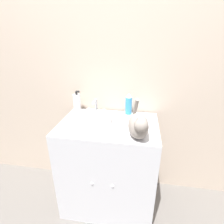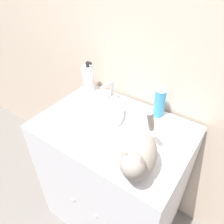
# 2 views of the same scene
# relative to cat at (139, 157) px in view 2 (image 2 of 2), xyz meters

# --- Properties ---
(wall_back) EXTENTS (6.00, 0.05, 2.50)m
(wall_back) POSITION_rel_cat_xyz_m (-0.24, 0.50, 0.29)
(wall_back) COLOR #C6B29E
(wall_back) RESTS_ON ground_plane
(vanity_cabinet) EXTENTS (0.80, 0.57, 0.86)m
(vanity_cabinet) POSITION_rel_cat_xyz_m (-0.24, 0.18, -0.53)
(vanity_cabinet) COLOR silver
(vanity_cabinet) RESTS_ON ground_plane
(sink_basin) EXTENTS (0.35, 0.35, 0.04)m
(sink_basin) POSITION_rel_cat_xyz_m (-0.40, 0.19, -0.07)
(sink_basin) COLOR white
(sink_basin) RESTS_ON vanity_cabinet
(faucet) EXTENTS (0.18, 0.11, 0.14)m
(faucet) POSITION_rel_cat_xyz_m (-0.40, 0.37, -0.03)
(faucet) COLOR silver
(faucet) RESTS_ON vanity_cabinet
(cat) EXTENTS (0.18, 0.34, 0.25)m
(cat) POSITION_rel_cat_xyz_m (0.00, 0.00, 0.00)
(cat) COLOR gray
(cat) RESTS_ON vanity_cabinet
(soap_bottle) EXTENTS (0.07, 0.07, 0.20)m
(soap_bottle) POSITION_rel_cat_xyz_m (-0.58, 0.38, -0.01)
(soap_bottle) COLOR silver
(soap_bottle) RESTS_ON vanity_cabinet
(spray_bottle) EXTENTS (0.06, 0.06, 0.20)m
(spray_bottle) POSITION_rel_cat_xyz_m (-0.10, 0.40, -0.00)
(spray_bottle) COLOR #338CCC
(spray_bottle) RESTS_ON vanity_cabinet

